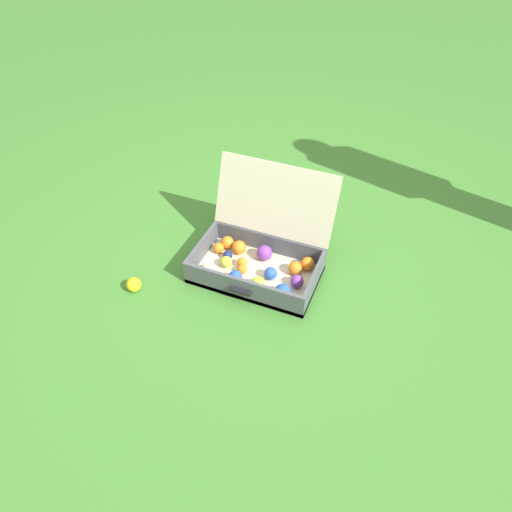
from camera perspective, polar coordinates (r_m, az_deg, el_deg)
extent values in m
plane|color=#3D7A2D|center=(2.37, 2.28, -1.97)|extent=(16.00, 16.00, 0.00)
cube|color=beige|center=(2.34, 0.00, -2.17)|extent=(0.62, 0.37, 0.03)
cube|color=#4C5156|center=(2.40, -6.68, 0.67)|extent=(0.02, 0.37, 0.13)
cube|color=#4C5156|center=(2.24, 7.18, -3.23)|extent=(0.02, 0.37, 0.13)
cube|color=#4C5156|center=(2.19, -1.74, -4.15)|extent=(0.59, 0.02, 0.13)
cube|color=#4C5156|center=(2.42, 1.57, 1.42)|extent=(0.59, 0.02, 0.13)
cube|color=beige|center=(2.33, 2.36, 6.97)|extent=(0.62, 0.15, 0.35)
cube|color=black|center=(2.17, -1.97, -4.39)|extent=(0.11, 0.02, 0.02)
sphere|color=orange|center=(2.34, -1.74, -0.80)|extent=(0.05, 0.05, 0.05)
sphere|color=purple|center=(2.37, 1.04, 0.40)|extent=(0.08, 0.08, 0.08)
sphere|color=blue|center=(2.28, 1.81, -2.17)|extent=(0.06, 0.06, 0.06)
sphere|color=orange|center=(2.34, 6.40, -0.95)|extent=(0.07, 0.07, 0.07)
sphere|color=#CCDB38|center=(2.34, -3.72, -0.73)|extent=(0.06, 0.06, 0.06)
sphere|color=orange|center=(2.45, -3.57, 1.71)|extent=(0.07, 0.07, 0.07)
sphere|color=orange|center=(2.31, 4.87, -1.50)|extent=(0.07, 0.07, 0.07)
sphere|color=blue|center=(2.26, -2.58, -2.58)|extent=(0.07, 0.07, 0.07)
sphere|color=#CCDB38|center=(2.22, 0.26, -3.41)|extent=(0.07, 0.07, 0.07)
sphere|color=orange|center=(2.43, -4.66, 1.01)|extent=(0.06, 0.06, 0.06)
sphere|color=#D1B784|center=(2.33, -6.22, -1.47)|extent=(0.05, 0.05, 0.05)
sphere|color=blue|center=(2.18, 3.32, -4.45)|extent=(0.08, 0.08, 0.08)
sphere|color=purple|center=(2.25, 5.10, -3.13)|extent=(0.07, 0.07, 0.07)
sphere|color=orange|center=(2.31, -1.74, -1.65)|extent=(0.05, 0.05, 0.05)
sphere|color=orange|center=(2.41, -2.11, 1.07)|extent=(0.07, 0.07, 0.07)
sphere|color=navy|center=(2.39, -3.53, 0.12)|extent=(0.05, 0.05, 0.05)
sphere|color=yellow|center=(2.33, -14.90, -3.44)|extent=(0.07, 0.07, 0.07)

